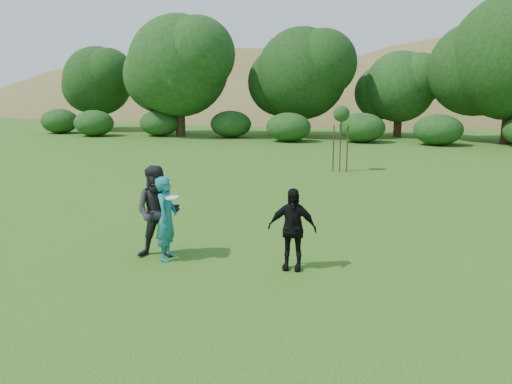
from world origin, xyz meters
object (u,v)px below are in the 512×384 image
at_px(sapling, 341,116).
at_px(player_teal, 167,218).
at_px(player_black, 292,229).
at_px(player_grey, 158,212).

bearing_deg(sapling, player_teal, -99.46).
distance_m(player_teal, player_black, 2.65).
xyz_separation_m(player_grey, player_black, (2.87, 0.09, -0.16)).
xyz_separation_m(player_teal, sapling, (2.10, 12.62, 1.53)).
bearing_deg(player_black, player_teal, 179.86).
relative_size(player_grey, sapling, 0.70).
relative_size(player_black, sapling, 0.58).
relative_size(player_grey, player_black, 1.20).
height_order(player_teal, sapling, sapling).
height_order(player_black, sapling, sapling).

